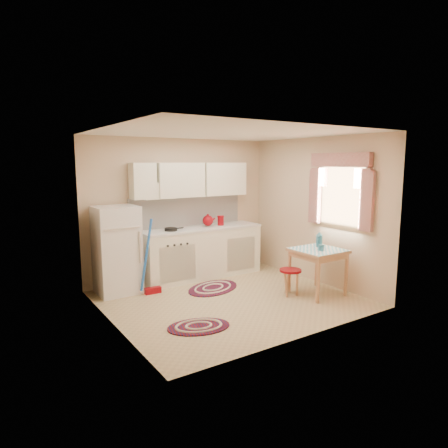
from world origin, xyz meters
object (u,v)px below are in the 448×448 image
(table, at_px, (317,272))
(stool, at_px, (290,282))
(base_cabinets, at_px, (201,253))
(fridge, at_px, (117,250))

(table, relative_size, stool, 1.71)
(base_cabinets, relative_size, stool, 5.36)
(fridge, distance_m, table, 3.20)
(base_cabinets, bearing_deg, table, -60.31)
(fridge, xyz_separation_m, stool, (2.22, -1.62, -0.49))
(fridge, bearing_deg, table, -34.32)
(fridge, bearing_deg, base_cabinets, 1.81)
(fridge, distance_m, base_cabinets, 1.60)
(fridge, relative_size, stool, 3.33)
(base_cabinets, distance_m, stool, 1.80)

